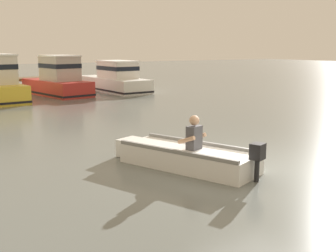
# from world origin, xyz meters

# --- Properties ---
(ground_plane) EXTENTS (120.00, 120.00, 0.00)m
(ground_plane) POSITION_xyz_m (0.00, 0.00, 0.00)
(ground_plane) COLOR slate
(rowboat_with_person) EXTENTS (2.13, 3.61, 1.19)m
(rowboat_with_person) POSITION_xyz_m (-1.46, 0.83, 0.25)
(rowboat_with_person) COLOR white
(rowboat_with_person) RESTS_ON ground
(moored_boat_red) EXTENTS (2.72, 5.20, 2.18)m
(moored_boat_red) POSITION_xyz_m (0.61, 16.30, 0.80)
(moored_boat_red) COLOR #B72D28
(moored_boat_red) RESTS_ON ground
(moored_boat_white) EXTENTS (2.26, 6.14, 1.82)m
(moored_boat_white) POSITION_xyz_m (4.19, 16.67, 0.67)
(moored_boat_white) COLOR white
(moored_boat_white) RESTS_ON ground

